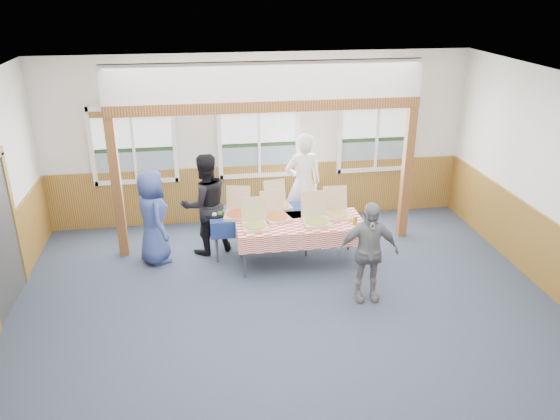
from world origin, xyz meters
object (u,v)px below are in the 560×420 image
object	(u,v)px
table_left	(260,215)
woman_black	(205,204)
table_right	(300,225)
person_grey	(368,252)
man_blue	(153,217)
woman_white	(303,183)

from	to	relation	value
table_left	woman_black	xyz separation A→B (m)	(-0.91, 0.17, 0.19)
table_left	table_right	xyz separation A→B (m)	(0.59, -0.51, 0.01)
table_right	woman_black	xyz separation A→B (m)	(-1.50, 0.68, 0.18)
table_right	person_grey	xyz separation A→B (m)	(0.77, -1.20, 0.06)
person_grey	table_right	bearing A→B (deg)	126.53
table_right	man_blue	distance (m)	2.41
table_left	table_right	size ratio (longest dim) A/B	0.77
woman_white	person_grey	distance (m)	2.52
person_grey	table_left	bearing A→B (deg)	132.42
woman_white	man_blue	size ratio (longest dim) A/B	1.18
table_right	man_blue	bearing A→B (deg)	-173.08
woman_black	man_blue	size ratio (longest dim) A/B	1.10
woman_white	person_grey	bearing A→B (deg)	94.32
man_blue	woman_white	bearing A→B (deg)	-92.12
table_left	man_blue	xyz separation A→B (m)	(-1.77, -0.05, 0.11)
woman_black	woman_white	bearing A→B (deg)	178.69
woman_white	table_right	bearing A→B (deg)	70.36
table_left	person_grey	size ratio (longest dim) A/B	1.13
table_right	man_blue	world-z (taller)	man_blue
table_right	woman_black	distance (m)	1.66
table_left	woman_white	bearing A→B (deg)	43.27
person_grey	woman_white	bearing A→B (deg)	104.82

